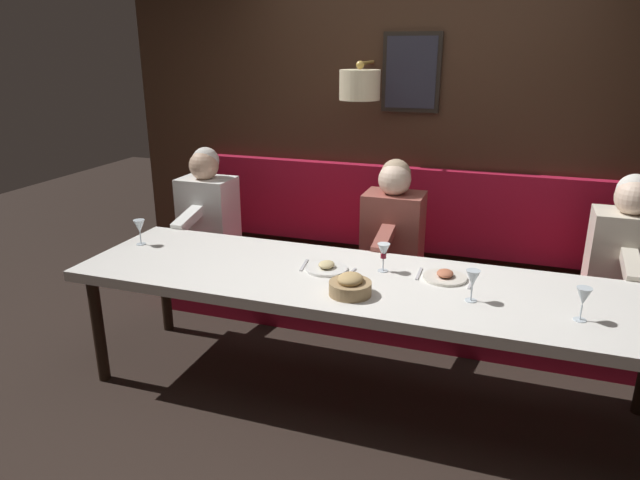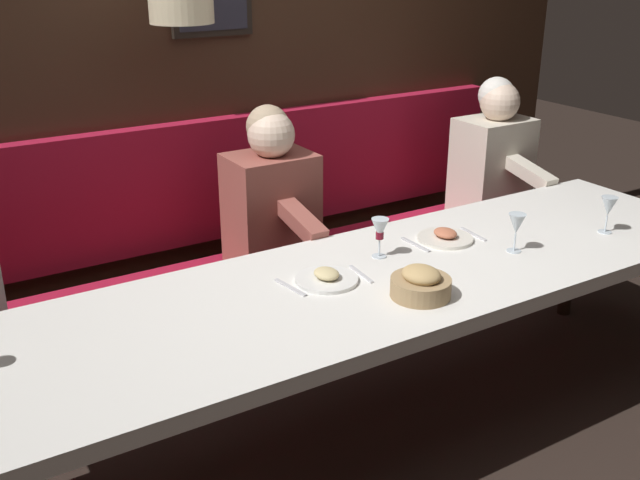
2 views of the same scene
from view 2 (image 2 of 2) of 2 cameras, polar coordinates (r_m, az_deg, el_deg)
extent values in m
plane|color=black|center=(3.25, 4.48, -14.59)|extent=(12.00, 12.00, 0.00)
cube|color=silver|center=(2.88, 4.90, -3.18)|extent=(0.90, 3.26, 0.06)
cylinder|color=black|center=(4.25, 18.69, -1.24)|extent=(0.07, 0.07, 0.68)
cube|color=maroon|center=(3.77, -3.37, -4.97)|extent=(0.52, 3.46, 0.45)
cube|color=#382316|center=(3.93, -8.04, 14.71)|extent=(0.10, 4.66, 2.90)
cube|color=maroon|center=(3.99, -6.99, 4.86)|extent=(0.10, 3.46, 0.64)
cube|color=beige|center=(4.39, 13.02, 5.49)|extent=(0.30, 0.40, 0.56)
sphere|color=beige|center=(4.28, 13.64, 10.28)|extent=(0.22, 0.22, 0.22)
sphere|color=silver|center=(4.30, 13.40, 10.76)|extent=(0.20, 0.20, 0.20)
cube|color=beige|center=(4.18, 15.82, 4.99)|extent=(0.33, 0.09, 0.14)
cube|color=#934C42|center=(3.57, -3.77, 2.22)|extent=(0.30, 0.40, 0.56)
sphere|color=beige|center=(3.44, -3.77, 8.08)|extent=(0.22, 0.22, 0.22)
sphere|color=tan|center=(3.46, -4.02, 8.67)|extent=(0.20, 0.20, 0.20)
cube|color=#934C42|center=(3.32, -1.43, 1.44)|extent=(0.33, 0.09, 0.14)
cylinder|color=silver|center=(3.23, 9.57, 0.12)|extent=(0.24, 0.24, 0.01)
ellipsoid|color=#B76647|center=(3.22, 9.60, 0.54)|extent=(0.11, 0.09, 0.04)
cube|color=silver|center=(3.31, 11.70, 0.44)|extent=(0.17, 0.03, 0.01)
cube|color=silver|center=(3.16, 7.33, -0.34)|extent=(0.18, 0.02, 0.01)
cylinder|color=white|center=(2.80, 0.50, -3.06)|extent=(0.24, 0.24, 0.01)
ellipsoid|color=#D1BC84|center=(2.79, 0.50, -2.59)|extent=(0.11, 0.09, 0.04)
cube|color=silver|center=(2.86, 3.18, -2.62)|extent=(0.17, 0.03, 0.01)
cube|color=silver|center=(2.75, -2.29, -3.65)|extent=(0.18, 0.04, 0.01)
cylinder|color=silver|center=(3.17, 14.65, -0.81)|extent=(0.06, 0.06, 0.00)
cylinder|color=silver|center=(3.16, 14.72, -0.15)|extent=(0.01, 0.01, 0.07)
cone|color=silver|center=(3.13, 14.86, 1.21)|extent=(0.07, 0.07, 0.08)
cylinder|color=silver|center=(3.50, 21.02, 0.59)|extent=(0.06, 0.06, 0.00)
cylinder|color=silver|center=(3.49, 21.11, 1.20)|extent=(0.01, 0.01, 0.07)
cone|color=silver|center=(3.47, 21.28, 2.43)|extent=(0.07, 0.07, 0.08)
cylinder|color=silver|center=(3.03, 4.55, -1.25)|extent=(0.06, 0.06, 0.00)
cylinder|color=silver|center=(3.01, 4.58, -0.56)|extent=(0.01, 0.01, 0.07)
cone|color=silver|center=(2.98, 4.62, 0.86)|extent=(0.07, 0.07, 0.08)
cylinder|color=maroon|center=(2.99, 4.61, 0.35)|extent=(0.03, 0.03, 0.03)
cylinder|color=#9E7F56|center=(2.70, 7.73, -3.62)|extent=(0.22, 0.22, 0.07)
ellipsoid|color=tan|center=(2.68, 7.78, -2.65)|extent=(0.15, 0.13, 0.06)
camera|label=1|loc=(2.42, 77.07, 5.68)|focal=32.10mm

